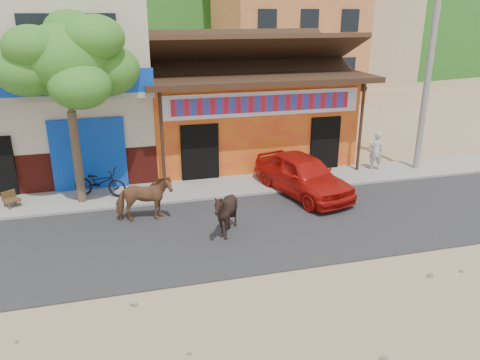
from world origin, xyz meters
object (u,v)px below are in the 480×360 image
object	(u,v)px
utility_pole	(429,66)
cafe_chair_right	(10,193)
red_car	(303,174)
cow_dark	(226,213)
scooter	(100,182)
cow_tan	(144,199)
pedestrian	(376,151)
tree	(71,112)

from	to	relation	value
utility_pole	cafe_chair_right	size ratio (longest dim) A/B	8.56
red_car	cafe_chair_right	bearing A→B (deg)	158.04
cow_dark	scooter	world-z (taller)	cow_dark
cow_tan	scooter	world-z (taller)	cow_tan
red_car	scooter	distance (m)	6.92
red_car	pedestrian	size ratio (longest dim) A/B	2.73
cow_tan	pedestrian	world-z (taller)	pedestrian
tree	utility_pole	xyz separation A→B (m)	(12.80, 0.20, 1.00)
scooter	cow_dark	bearing A→B (deg)	-112.83
cow_dark	cafe_chair_right	world-z (taller)	cow_dark
tree	cafe_chair_right	size ratio (longest dim) A/B	6.42
red_car	cow_tan	bearing A→B (deg)	173.91
cow_dark	cafe_chair_right	xyz separation A→B (m)	(-6.21, 3.63, -0.15)
utility_pole	scooter	xyz separation A→B (m)	(-12.20, 0.13, -3.51)
utility_pole	cow_tan	bearing A→B (deg)	-168.91
cow_tan	scooter	size ratio (longest dim) A/B	0.90
red_car	cafe_chair_right	size ratio (longest dim) A/B	4.47
utility_pole	pedestrian	size ratio (longest dim) A/B	5.22
utility_pole	scooter	bearing A→B (deg)	179.40
cow_tan	cow_dark	xyz separation A→B (m)	(2.13, -1.62, -0.01)
red_car	utility_pole	bearing A→B (deg)	-1.77
tree	scooter	world-z (taller)	tree
pedestrian	cow_tan	bearing A→B (deg)	20.39
tree	cow_dark	bearing A→B (deg)	-41.15
tree	red_car	world-z (taller)	tree
cow_dark	cafe_chair_right	distance (m)	7.20
red_car	pedestrian	world-z (taller)	pedestrian
cow_dark	red_car	size ratio (longest dim) A/B	0.33
utility_pole	cow_dark	xyz separation A→B (m)	(-8.74, -3.75, -3.38)
red_car	scooter	bearing A→B (deg)	153.29
tree	cow_tan	xyz separation A→B (m)	(1.93, -1.93, -2.37)
tree	utility_pole	world-z (taller)	utility_pole
cafe_chair_right	red_car	bearing A→B (deg)	-41.70
tree	cafe_chair_right	bearing A→B (deg)	177.74
pedestrian	cafe_chair_right	xyz separation A→B (m)	(-13.24, -0.40, -0.30)
utility_pole	cow_dark	size ratio (longest dim) A/B	5.73
tree	pedestrian	xyz separation A→B (m)	(11.09, 0.48, -2.23)
tree	cow_dark	world-z (taller)	tree
cow_tan	cafe_chair_right	distance (m)	4.55
cow_tan	tree	bearing A→B (deg)	45.13
cow_tan	pedestrian	bearing A→B (deg)	-75.06
tree	scooter	distance (m)	2.60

